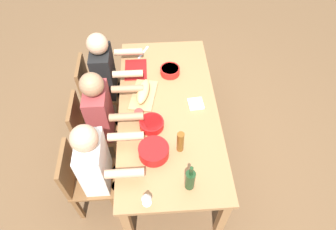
{
  "coord_description": "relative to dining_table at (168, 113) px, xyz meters",
  "views": [
    {
      "loc": [
        -1.76,
        0.11,
        2.85
      ],
      "look_at": [
        0.0,
        0.0,
        0.63
      ],
      "focal_mm": 30.98,
      "sensor_mm": 36.0,
      "label": 1
    }
  ],
  "objects": [
    {
      "name": "carving_knife",
      "position": [
        0.82,
        0.23,
        0.08
      ],
      "size": [
        0.21,
        0.13,
        0.01
      ],
      "primitive_type": "cube",
      "rotation": [
        0.0,
        0.0,
        2.65
      ],
      "color": "silver",
      "rests_on": "dining_table"
    },
    {
      "name": "ground_plane",
      "position": [
        0.0,
        0.0,
        -0.66
      ],
      "size": [
        8.0,
        8.0,
        0.0
      ],
      "primitive_type": "plane",
      "color": "brown"
    },
    {
      "name": "wine_bottle",
      "position": [
        -0.8,
        -0.11,
        0.19
      ],
      "size": [
        0.08,
        0.08,
        0.29
      ],
      "color": "#193819",
      "rests_on": "dining_table"
    },
    {
      "name": "chair_far_center",
      "position": [
        0.0,
        0.79,
        -0.18
      ],
      "size": [
        0.4,
        0.4,
        0.85
      ],
      "color": "brown",
      "rests_on": "ground_plane"
    },
    {
      "name": "serving_bowl_pasta",
      "position": [
        -0.5,
        0.15,
        0.13
      ],
      "size": [
        0.25,
        0.25,
        0.1
      ],
      "color": "red",
      "rests_on": "dining_table"
    },
    {
      "name": "serving_bowl_fruit",
      "position": [
        -0.21,
        0.16,
        0.12
      ],
      "size": [
        0.22,
        0.22,
        0.07
      ],
      "color": "red",
      "rests_on": "dining_table"
    },
    {
      "name": "cutting_board",
      "position": [
        0.17,
        0.23,
        0.09
      ],
      "size": [
        0.44,
        0.3,
        0.02
      ],
      "primitive_type": "cube",
      "rotation": [
        0.0,
        0.0,
        -0.21
      ],
      "color": "tan",
      "rests_on": "dining_table"
    },
    {
      "name": "diner_far_left",
      "position": [
        -0.55,
        0.61,
        0.04
      ],
      "size": [
        0.41,
        0.53,
        1.2
      ],
      "color": "#2D2D38",
      "rests_on": "ground_plane"
    },
    {
      "name": "dining_table",
      "position": [
        0.0,
        0.0,
        0.0
      ],
      "size": [
        1.99,
        0.93,
        0.74
      ],
      "color": "#9E7044",
      "rests_on": "ground_plane"
    },
    {
      "name": "chair_far_right",
      "position": [
        0.55,
        0.79,
        -0.18
      ],
      "size": [
        0.4,
        0.4,
        0.85
      ],
      "color": "brown",
      "rests_on": "ground_plane"
    },
    {
      "name": "napkin_stack",
      "position": [
        0.02,
        -0.27,
        0.09
      ],
      "size": [
        0.15,
        0.15,
        0.02
      ],
      "primitive_type": "cube",
      "rotation": [
        0.0,
        0.0,
        0.09
      ],
      "color": "white",
      "rests_on": "dining_table"
    },
    {
      "name": "wine_glass",
      "position": [
        -0.92,
        0.22,
        0.19
      ],
      "size": [
        0.08,
        0.08,
        0.17
      ],
      "color": "silver",
      "rests_on": "dining_table"
    },
    {
      "name": "placemat_far_right",
      "position": [
        0.55,
        0.31,
        0.08
      ],
      "size": [
        0.32,
        0.23,
        0.01
      ],
      "primitive_type": "cube",
      "color": "maroon",
      "rests_on": "dining_table"
    },
    {
      "name": "cup_far_center",
      "position": [
        -0.09,
        0.27,
        0.12
      ],
      "size": [
        0.08,
        0.08,
        0.08
      ],
      "primitive_type": "cylinder",
      "color": "red",
      "rests_on": "dining_table"
    },
    {
      "name": "bread_loaf",
      "position": [
        0.17,
        0.23,
        0.14
      ],
      "size": [
        0.34,
        0.17,
        0.09
      ],
      "primitive_type": "ellipsoid",
      "rotation": [
        0.0,
        0.0,
        -0.21
      ],
      "color": "tan",
      "rests_on": "cutting_board"
    },
    {
      "name": "diner_far_center",
      "position": [
        -0.0,
        0.61,
        0.04
      ],
      "size": [
        0.41,
        0.53,
        1.2
      ],
      "color": "#2D2D38",
      "rests_on": "ground_plane"
    },
    {
      "name": "serving_bowl_greens",
      "position": [
        0.47,
        -0.05,
        0.12
      ],
      "size": [
        0.2,
        0.2,
        0.08
      ],
      "color": "red",
      "rests_on": "dining_table"
    },
    {
      "name": "diner_far_right",
      "position": [
        0.55,
        0.61,
        0.04
      ],
      "size": [
        0.41,
        0.53,
        1.2
      ],
      "color": "#2D2D38",
      "rests_on": "ground_plane"
    },
    {
      "name": "beer_bottle",
      "position": [
        -0.46,
        -0.07,
        0.19
      ],
      "size": [
        0.06,
        0.06,
        0.22
      ],
      "primitive_type": "cylinder",
      "color": "brown",
      "rests_on": "dining_table"
    },
    {
      "name": "chair_far_left",
      "position": [
        -0.55,
        0.79,
        -0.18
      ],
      "size": [
        0.4,
        0.4,
        0.85
      ],
      "color": "brown",
      "rests_on": "ground_plane"
    }
  ]
}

